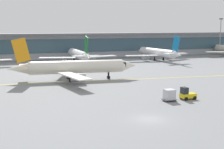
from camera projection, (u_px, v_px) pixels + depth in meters
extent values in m
plane|color=gray|center=(149.00, 119.00, 41.05)|extent=(400.00, 400.00, 0.00)
cube|color=yellow|center=(79.00, 81.00, 69.34)|extent=(109.53, 10.91, 0.01)
cube|color=#9EA3A8|center=(51.00, 47.00, 119.50)|extent=(208.64, 8.00, 9.00)
cube|color=#385666|center=(52.00, 46.00, 115.63)|extent=(200.30, 0.16, 5.04)
cube|color=slate|center=(51.00, 34.00, 117.38)|extent=(216.99, 11.00, 0.60)
cylinder|color=white|center=(78.00, 54.00, 104.76)|extent=(3.17, 20.41, 2.83)
cone|color=white|center=(71.00, 52.00, 115.90)|extent=(2.74, 3.44, 2.69)
cube|color=black|center=(72.00, 51.00, 113.72)|extent=(2.25, 2.58, 0.99)
cone|color=white|center=(87.00, 58.00, 93.10)|extent=(2.48, 4.57, 2.40)
cube|color=white|center=(57.00, 58.00, 101.05)|extent=(11.92, 5.95, 0.23)
cylinder|color=#999EA3|center=(64.00, 59.00, 103.07)|extent=(1.80, 3.02, 1.75)
cube|color=white|center=(100.00, 56.00, 105.59)|extent=(11.94, 5.60, 0.23)
cylinder|color=#999EA3|center=(93.00, 59.00, 106.15)|extent=(1.80, 3.02, 1.75)
cube|color=#19662D|center=(86.00, 45.00, 93.37)|extent=(0.36, 3.82, 5.33)
cube|color=white|center=(79.00, 56.00, 93.54)|extent=(4.19, 2.07, 0.20)
cube|color=white|center=(93.00, 56.00, 94.85)|extent=(4.19, 2.07, 0.20)
cylinder|color=black|center=(74.00, 59.00, 111.77)|extent=(0.37, 0.37, 1.50)
cylinder|color=black|center=(74.00, 60.00, 111.83)|extent=(0.47, 0.76, 0.75)
cylinder|color=black|center=(74.00, 61.00, 102.93)|extent=(0.37, 0.37, 1.50)
cylinder|color=black|center=(74.00, 62.00, 102.98)|extent=(0.47, 0.76, 0.75)
cylinder|color=black|center=(85.00, 61.00, 104.13)|extent=(0.37, 0.37, 1.50)
cylinder|color=black|center=(85.00, 62.00, 104.19)|extent=(0.47, 0.76, 0.75)
cylinder|color=white|center=(157.00, 52.00, 113.21)|extent=(4.76, 20.24, 2.79)
cone|color=white|center=(140.00, 50.00, 123.68)|extent=(2.97, 3.59, 2.65)
cube|color=black|center=(143.00, 50.00, 121.63)|extent=(2.41, 2.71, 0.98)
cone|color=white|center=(177.00, 55.00, 102.24)|extent=(2.80, 4.67, 2.37)
cube|color=white|center=(142.00, 56.00, 108.86)|extent=(11.76, 4.64, 0.23)
cylinder|color=#999EA3|center=(146.00, 57.00, 111.04)|extent=(2.01, 3.11, 1.72)
cube|color=white|center=(175.00, 54.00, 114.86)|extent=(11.63, 6.69, 0.23)
cylinder|color=#999EA3|center=(168.00, 56.00, 115.11)|extent=(2.01, 3.11, 1.72)
cube|color=#1472B2|center=(176.00, 43.00, 102.47)|extent=(0.67, 3.77, 5.25)
cube|color=white|center=(170.00, 54.00, 102.41)|extent=(4.27, 2.36, 0.20)
cube|color=white|center=(180.00, 53.00, 104.13)|extent=(4.27, 2.36, 0.20)
cylinder|color=black|center=(146.00, 57.00, 119.81)|extent=(0.36, 0.36, 1.47)
cylinder|color=black|center=(146.00, 57.00, 119.87)|extent=(0.52, 0.78, 0.74)
cylinder|color=black|center=(155.00, 59.00, 111.27)|extent=(0.36, 0.36, 1.47)
cylinder|color=black|center=(155.00, 60.00, 111.33)|extent=(0.52, 0.78, 0.74)
cylinder|color=black|center=(163.00, 58.00, 112.86)|extent=(0.36, 0.36, 1.47)
cylinder|color=black|center=(163.00, 59.00, 112.91)|extent=(0.52, 0.78, 0.74)
cone|color=silver|center=(215.00, 47.00, 139.32)|extent=(2.78, 3.46, 2.68)
cube|color=black|center=(218.00, 47.00, 137.14)|extent=(2.28, 2.60, 0.99)
cube|color=silver|center=(220.00, 52.00, 124.54)|extent=(11.87, 6.07, 0.23)
cylinder|color=#999EA3|center=(223.00, 53.00, 126.53)|extent=(1.83, 3.04, 1.74)
cylinder|color=black|center=(222.00, 53.00, 135.18)|extent=(0.37, 0.37, 1.49)
cylinder|color=black|center=(222.00, 54.00, 135.24)|extent=(0.48, 0.76, 0.75)
cylinder|color=silver|center=(77.00, 67.00, 70.75)|extent=(21.31, 4.95, 2.93)
cone|color=silver|center=(129.00, 65.00, 73.69)|extent=(3.77, 3.11, 2.79)
cube|color=black|center=(119.00, 64.00, 73.07)|extent=(2.85, 2.53, 1.03)
cone|color=silver|center=(17.00, 69.00, 67.67)|extent=(4.91, 2.93, 2.49)
cube|color=silver|center=(66.00, 67.00, 77.66)|extent=(7.00, 12.25, 0.24)
cylinder|color=#999EA3|center=(72.00, 71.00, 75.77)|extent=(3.27, 2.10, 1.81)
cube|color=silver|center=(73.00, 76.00, 63.26)|extent=(4.92, 12.38, 0.24)
cylinder|color=#999EA3|center=(78.00, 78.00, 66.01)|extent=(3.27, 2.10, 1.81)
cube|color=orange|center=(21.00, 50.00, 67.29)|extent=(3.97, 0.69, 5.52)
cube|color=silver|center=(24.00, 65.00, 69.98)|extent=(2.48, 4.49, 0.21)
cube|color=silver|center=(23.00, 68.00, 65.84)|extent=(2.48, 4.49, 0.21)
cylinder|color=black|center=(109.00, 76.00, 72.85)|extent=(0.38, 0.38, 1.55)
cylinder|color=black|center=(109.00, 77.00, 72.91)|extent=(0.82, 0.55, 0.78)
cylinder|color=black|center=(68.00, 76.00, 72.58)|extent=(0.38, 0.38, 1.55)
cylinder|color=black|center=(68.00, 77.00, 72.64)|extent=(0.82, 0.55, 0.78)
cylinder|color=black|center=(70.00, 78.00, 68.77)|extent=(0.38, 0.38, 1.55)
cylinder|color=black|center=(70.00, 80.00, 68.83)|extent=(0.82, 0.55, 0.78)
cube|color=yellow|center=(188.00, 95.00, 52.25)|extent=(2.63, 1.46, 0.70)
cube|color=#1E2328|center=(184.00, 91.00, 51.85)|extent=(0.93, 1.26, 1.10)
cylinder|color=black|center=(190.00, 96.00, 53.25)|extent=(0.60, 0.23, 0.60)
cylinder|color=black|center=(195.00, 98.00, 51.95)|extent=(0.60, 0.23, 0.60)
cylinder|color=black|center=(181.00, 97.00, 52.65)|extent=(0.60, 0.23, 0.60)
cylinder|color=black|center=(186.00, 99.00, 51.36)|extent=(0.60, 0.23, 0.60)
cube|color=#595B60|center=(169.00, 99.00, 51.05)|extent=(2.14, 1.65, 0.12)
cube|color=silver|center=(169.00, 94.00, 50.92)|extent=(1.63, 1.54, 1.60)
cylinder|color=black|center=(171.00, 99.00, 51.98)|extent=(0.22, 0.10, 0.22)
cylinder|color=black|center=(176.00, 101.00, 50.69)|extent=(0.22, 0.10, 0.22)
cylinder|color=black|center=(163.00, 100.00, 51.46)|extent=(0.22, 0.10, 0.22)
cylinder|color=black|center=(167.00, 102.00, 50.16)|extent=(0.22, 0.10, 0.22)
cylinder|color=gray|center=(220.00, 37.00, 135.63)|extent=(0.36, 0.36, 15.13)
cube|color=#3F3F42|center=(221.00, 19.00, 134.45)|extent=(1.80, 0.30, 0.50)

